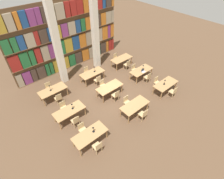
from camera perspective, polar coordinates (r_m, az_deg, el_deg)
ground_plane at (r=12.67m, az=-0.67°, el=-1.79°), size 40.00×40.00×0.00m
bookshelf_bank at (r=14.90m, az=-14.08°, el=16.23°), size 9.57×0.35×5.50m
pillar_left at (r=12.94m, az=-17.44°, el=13.44°), size 0.45×0.45×6.00m
pillar_center at (r=14.35m, az=-5.52°, el=17.83°), size 0.45×0.45×6.00m
reading_table_0 at (r=9.70m, az=-7.22°, el=-14.55°), size 1.90×0.87×0.75m
chair_0 at (r=9.51m, az=-4.68°, el=-18.09°), size 0.42×0.40×0.88m
chair_1 at (r=10.22m, az=-9.65°, el=-12.64°), size 0.42×0.40×0.88m
desk_lamp_0 at (r=9.49m, az=-6.17°, el=-12.56°), size 0.14×0.14×0.40m
reading_table_1 at (r=11.07m, az=7.44°, el=-5.32°), size 1.90×0.87×0.75m
chair_2 at (r=10.93m, az=10.17°, el=-7.98°), size 0.42×0.40×0.88m
chair_3 at (r=11.55m, az=4.87°, el=-3.98°), size 0.42×0.40×0.88m
reading_table_2 at (r=13.10m, az=17.07°, el=1.57°), size 1.90×0.87×0.75m
chair_4 at (r=12.96m, az=19.38°, el=-0.67°), size 0.42×0.40×0.88m
chair_5 at (r=13.49m, az=14.46°, el=2.40°), size 0.42×0.40×0.88m
desk_lamp_1 at (r=12.78m, az=16.89°, el=2.63°), size 0.14×0.14×0.42m
reading_table_3 at (r=10.98m, az=-13.78°, el=-6.95°), size 1.90×0.87×0.75m
chair_6 at (r=10.67m, az=-11.80°, el=-9.95°), size 0.42×0.40×0.88m
chair_7 at (r=11.58m, az=-15.51°, el=-5.59°), size 0.42×0.40×0.88m
desk_lamp_2 at (r=10.77m, az=-12.94°, el=-5.00°), size 0.14×0.14×0.44m
reading_table_4 at (r=12.26m, az=-0.80°, el=0.62°), size 1.90×0.87×0.75m
chair_8 at (r=11.96m, az=1.27°, el=-1.86°), size 0.42×0.40×0.88m
chair_9 at (r=12.80m, az=-3.00°, el=1.47°), size 0.42×0.40×0.88m
reading_table_5 at (r=14.06m, az=9.53°, el=6.00°), size 1.90×0.87×0.75m
chair_10 at (r=13.81m, az=11.57°, el=3.97°), size 0.42×0.40×0.88m
chair_11 at (r=14.53m, az=7.28°, el=6.61°), size 0.42×0.40×0.88m
desk_lamp_3 at (r=13.97m, az=10.13°, el=7.47°), size 0.14×0.14×0.42m
laptop at (r=13.83m, az=10.17°, el=5.90°), size 0.32×0.22×0.21m
reading_table_6 at (r=12.69m, az=-18.76°, el=-0.37°), size 1.90×0.87×0.75m
chair_12 at (r=12.29m, az=-17.10°, el=-2.72°), size 0.42×0.40×0.88m
chair_13 at (r=13.35m, az=-19.90°, el=0.57°), size 0.42×0.40×0.88m
desk_lamp_4 at (r=12.43m, az=-19.69°, el=0.88°), size 0.14×0.14×0.48m
reading_table_7 at (r=13.66m, az=-6.47°, el=5.19°), size 1.90×0.87×0.75m
chair_14 at (r=13.29m, az=-4.69°, el=3.11°), size 0.42×0.40×0.88m
chair_15 at (r=14.27m, az=-8.18°, el=5.79°), size 0.42×0.40×0.88m
desk_lamp_5 at (r=13.52m, az=-5.82°, el=6.94°), size 0.14×0.14×0.49m
reading_table_8 at (r=15.37m, az=3.14°, el=9.86°), size 1.90×0.87×0.75m
chair_16 at (r=15.05m, az=4.99°, el=8.13°), size 0.42×0.40×0.88m
chair_17 at (r=15.92m, az=1.32°, el=10.29°), size 0.42×0.40×0.88m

